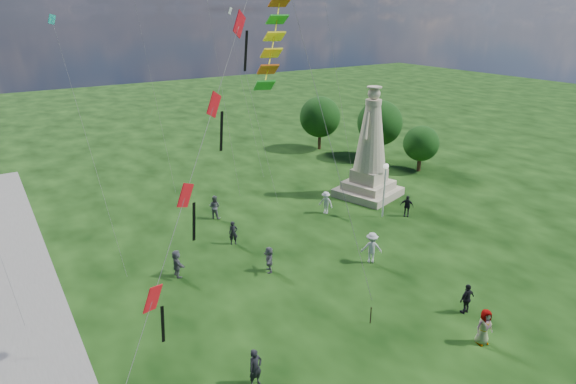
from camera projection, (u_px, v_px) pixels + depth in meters
statue at (370, 156)px, 37.98m from camera, size 5.37×5.37×8.79m
lamppost at (385, 179)px, 34.13m from camera, size 0.38×0.38×4.06m
tree_row at (361, 124)px, 48.43m from camera, size 7.38×14.97×5.87m
person_0 at (255, 368)px, 19.13m from camera, size 0.67×0.49×1.68m
person_2 at (372, 248)px, 28.52m from camera, size 1.38×1.26×1.92m
person_3 at (467, 299)px, 23.76m from camera, size 0.96×0.50×1.62m
person_4 at (484, 327)px, 21.54m from camera, size 0.95×0.70×1.75m
person_5 at (177, 263)px, 27.04m from camera, size 0.71×1.54×1.63m
person_6 at (233, 233)px, 30.80m from camera, size 0.67×0.55×1.56m
person_7 at (215, 207)px, 34.63m from camera, size 0.94×0.99×1.74m
person_8 at (326, 203)px, 35.46m from camera, size 0.97×1.24×1.70m
person_9 at (407, 206)px, 34.99m from camera, size 0.95×1.05×1.61m
person_11 at (269, 259)px, 27.58m from camera, size 1.13×1.56×1.55m
red_kite_train at (225, 76)px, 17.02m from camera, size 12.69×9.35×19.33m
small_kites at (187, 18)px, 34.27m from camera, size 27.15×18.46×24.83m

